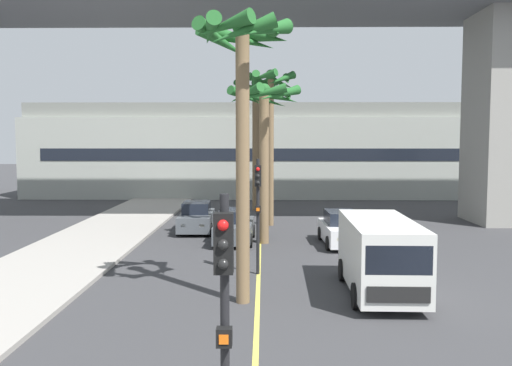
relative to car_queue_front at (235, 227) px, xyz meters
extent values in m
cube|color=#DBCC4C|center=(1.21, -3.00, -0.72)|extent=(0.14, 56.00, 0.01)
cube|color=gray|center=(15.12, 6.39, 5.39)|extent=(2.80, 4.40, 12.22)
cube|color=#ADB2A8|center=(1.21, 21.96, 2.64)|extent=(39.88, 8.00, 6.71)
cube|color=gray|center=(1.21, 21.96, 6.59)|extent=(39.09, 7.20, 1.20)
cube|color=black|center=(1.21, 17.94, 2.97)|extent=(35.90, 0.04, 1.00)
cube|color=#4C5156|center=(0.00, -0.03, -0.14)|extent=(1.82, 4.15, 0.80)
cube|color=black|center=(0.00, 0.12, 0.54)|extent=(1.45, 2.09, 0.60)
cube|color=#F2EDCC|center=(0.41, -2.06, -0.09)|extent=(0.24, 0.09, 0.14)
cube|color=#F2EDCC|center=(-0.53, -2.03, -0.09)|extent=(0.24, 0.09, 0.14)
cylinder|color=black|center=(0.77, -1.33, -0.40)|extent=(0.24, 0.65, 0.64)
cylinder|color=black|center=(-0.85, -1.28, -0.40)|extent=(0.24, 0.65, 0.64)
cylinder|color=black|center=(0.84, 1.21, -0.40)|extent=(0.24, 0.65, 0.64)
cylinder|color=black|center=(-0.77, 1.26, -0.40)|extent=(0.24, 0.65, 0.64)
cube|color=white|center=(5.04, -0.66, -0.14)|extent=(1.84, 4.16, 0.80)
cube|color=black|center=(5.03, -0.51, 0.54)|extent=(1.46, 2.10, 0.60)
cube|color=#F2EDCC|center=(5.58, -2.66, -0.09)|extent=(0.24, 0.09, 0.14)
cube|color=#F2EDCC|center=(4.64, -2.69, -0.09)|extent=(0.24, 0.09, 0.14)
cylinder|color=black|center=(5.89, -1.91, -0.40)|extent=(0.24, 0.65, 0.64)
cylinder|color=black|center=(4.28, -1.96, -0.40)|extent=(0.24, 0.65, 0.64)
cylinder|color=black|center=(5.80, 0.63, -0.40)|extent=(0.24, 0.65, 0.64)
cylinder|color=black|center=(4.19, 0.58, -0.40)|extent=(0.24, 0.65, 0.64)
cube|color=#4C5156|center=(-2.20, 2.98, -0.14)|extent=(1.82, 4.15, 0.80)
cube|color=black|center=(-2.20, 3.13, 0.54)|extent=(1.45, 2.09, 0.60)
cube|color=#F2EDCC|center=(-1.67, 0.98, -0.09)|extent=(0.24, 0.09, 0.14)
cube|color=#F2EDCC|center=(-2.60, 0.96, -0.09)|extent=(0.24, 0.09, 0.14)
cylinder|color=black|center=(-1.35, 1.73, -0.40)|extent=(0.24, 0.65, 0.64)
cylinder|color=black|center=(-2.97, 1.69, -0.40)|extent=(0.24, 0.65, 0.64)
cylinder|color=black|center=(-1.43, 4.27, -0.40)|extent=(0.24, 0.65, 0.64)
cylinder|color=black|center=(-3.04, 4.23, -0.40)|extent=(0.24, 0.65, 0.64)
cube|color=silver|center=(5.07, -8.66, 0.59)|extent=(2.11, 5.24, 2.10)
cube|color=black|center=(5.01, -11.22, 0.94)|extent=(1.80, 0.12, 0.80)
cube|color=black|center=(5.01, -11.28, 0.01)|extent=(1.70, 0.10, 0.44)
cylinder|color=black|center=(5.98, -10.24, -0.34)|extent=(0.28, 0.77, 0.76)
cylinder|color=black|center=(4.08, -10.20, -0.34)|extent=(0.28, 0.77, 0.76)
cylinder|color=black|center=(6.05, -7.12, -0.34)|extent=(0.28, 0.77, 0.76)
cylinder|color=black|center=(4.15, -7.08, -0.34)|extent=(0.28, 0.77, 0.76)
cylinder|color=black|center=(0.89, -18.75, 1.38)|extent=(0.12, 0.12, 4.20)
cube|color=black|center=(0.89, -18.89, 2.88)|extent=(0.24, 0.20, 0.76)
sphere|color=red|center=(0.89, -18.99, 3.12)|extent=(0.14, 0.14, 0.14)
sphere|color=black|center=(0.89, -18.99, 2.88)|extent=(0.14, 0.14, 0.14)
sphere|color=black|center=(0.89, -18.99, 2.64)|extent=(0.14, 0.14, 0.14)
cube|color=black|center=(0.89, -18.87, 1.68)|extent=(0.20, 0.16, 0.24)
cube|color=orange|center=(0.89, -18.95, 1.68)|extent=(0.12, 0.03, 0.12)
cylinder|color=black|center=(1.19, -6.21, 1.38)|extent=(0.12, 0.12, 4.20)
cube|color=black|center=(1.19, -6.35, 2.88)|extent=(0.24, 0.20, 0.76)
sphere|color=red|center=(1.19, -6.45, 3.12)|extent=(0.14, 0.14, 0.14)
sphere|color=black|center=(1.19, -6.45, 2.88)|extent=(0.14, 0.14, 0.14)
sphere|color=black|center=(1.19, -6.45, 2.64)|extent=(0.14, 0.14, 0.14)
cube|color=black|center=(1.19, -6.33, 1.68)|extent=(0.20, 0.16, 0.24)
cube|color=orange|center=(1.19, -6.41, 1.68)|extent=(0.12, 0.03, 0.12)
cylinder|color=brown|center=(1.79, 5.03, 3.46)|extent=(0.34, 0.34, 8.36)
sphere|color=#236028|center=(1.79, 5.03, 7.79)|extent=(0.60, 0.60, 0.60)
cone|color=#236028|center=(2.72, 5.05, 7.50)|extent=(0.48, 1.90, 0.97)
cone|color=#236028|center=(2.34, 5.77, 7.41)|extent=(1.77, 1.47, 1.10)
cone|color=#236028|center=(1.30, 5.81, 7.48)|extent=(1.83, 1.38, 0.99)
cone|color=#236028|center=(0.88, 4.92, 7.41)|extent=(0.65, 1.91, 1.10)
cone|color=#236028|center=(1.29, 4.25, 7.59)|extent=(1.83, 1.40, 0.81)
cone|color=#236028|center=(2.35, 4.29, 7.46)|extent=(1.77, 1.49, 1.03)
cylinder|color=brown|center=(0.85, 11.76, 3.59)|extent=(0.47, 0.47, 8.63)
sphere|color=#236028|center=(0.85, 11.76, 8.06)|extent=(0.60, 0.60, 0.60)
cone|color=#236028|center=(1.87, 11.61, 7.76)|extent=(0.74, 2.14, 0.99)
cone|color=#236028|center=(1.46, 12.59, 7.75)|extent=(1.95, 1.59, 1.01)
cone|color=#236028|center=(0.63, 12.76, 7.84)|extent=(2.15, 0.87, 0.85)
cone|color=#236028|center=(-0.12, 12.12, 7.71)|extent=(1.14, 2.11, 1.08)
cone|color=#236028|center=(-0.13, 11.44, 7.76)|extent=(1.07, 2.13, 0.99)
cone|color=#236028|center=(0.75, 10.73, 7.75)|extent=(2.13, 0.63, 1.00)
cone|color=#236028|center=(1.39, 10.88, 7.85)|extent=(2.02, 1.47, 0.84)
cylinder|color=brown|center=(1.41, -0.32, 2.80)|extent=(0.46, 0.46, 7.03)
sphere|color=#236028|center=(1.41, -0.32, 6.46)|extent=(0.60, 0.60, 0.60)
cone|color=#236028|center=(2.53, -0.29, 6.19)|extent=(0.49, 2.29, 0.96)
cone|color=#236028|center=(2.15, 0.53, 6.18)|extent=(2.01, 1.84, 0.97)
cone|color=#236028|center=(1.38, 0.81, 6.11)|extent=(2.28, 0.49, 1.09)
cone|color=#236028|center=(0.55, 0.40, 6.19)|extent=(1.80, 2.04, 0.95)
cone|color=#236028|center=(0.29, -0.35, 6.22)|extent=(0.51, 2.30, 0.90)
cone|color=#236028|center=(0.55, -1.04, 6.18)|extent=(1.80, 2.03, 0.97)
cone|color=#236028|center=(1.31, -1.43, 6.19)|extent=(2.31, 0.65, 0.95)
cone|color=#236028|center=(2.09, -1.21, 6.18)|extent=(2.09, 1.73, 0.97)
cylinder|color=brown|center=(0.77, -9.62, 3.29)|extent=(0.41, 0.41, 8.01)
sphere|color=#236028|center=(0.77, -9.62, 7.44)|extent=(0.60, 0.60, 0.60)
cone|color=#236028|center=(1.70, -9.49, 7.25)|extent=(0.70, 1.96, 0.80)
cone|color=#236028|center=(1.50, -9.04, 7.21)|extent=(1.54, 1.78, 0.88)
cone|color=#236028|center=(0.81, -8.69, 7.19)|extent=(1.93, 0.51, 0.91)
cone|color=#236028|center=(0.19, -8.89, 7.07)|extent=(1.76, 1.52, 1.09)
cone|color=#236028|center=(-0.08, -9.24, 7.23)|extent=(1.19, 1.93, 0.85)
cone|color=#236028|center=(-0.14, -9.82, 7.25)|extent=(0.83, 1.97, 0.81)
cone|color=#236028|center=(0.28, -10.42, 7.27)|extent=(1.87, 1.37, 0.78)
cone|color=#236028|center=(0.83, -10.55, 7.11)|extent=(1.93, 0.55, 1.04)
cone|color=#236028|center=(1.45, -10.26, 7.19)|extent=(1.63, 1.70, 0.91)
camera|label=1|loc=(1.39, -25.45, 4.15)|focal=37.75mm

